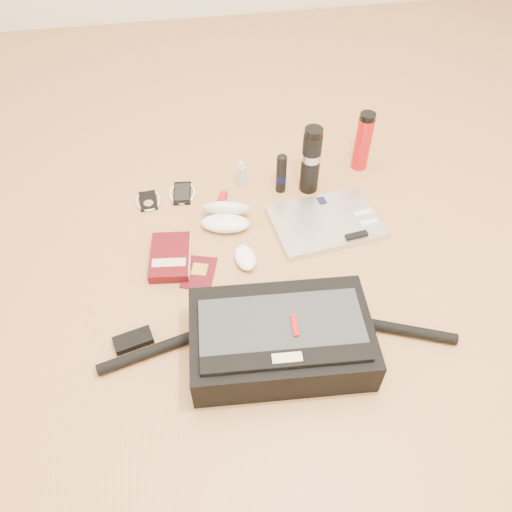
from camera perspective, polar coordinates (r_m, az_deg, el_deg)
name	(u,v)px	position (r m, az deg, el deg)	size (l,w,h in m)	color
ground	(271,273)	(1.67, 1.70, -1.93)	(4.00, 4.00, 0.00)	#B27C4A
messenger_bag	(280,338)	(1.44, 2.74, -9.38)	(1.06, 0.35, 0.15)	black
laptop	(326,222)	(1.83, 8.05, 3.86)	(0.41, 0.31, 0.04)	silver
book	(171,257)	(1.71, -9.72, -0.11)	(0.16, 0.22, 0.04)	#48090E
passport	(199,272)	(1.67, -6.53, -1.87)	(0.14, 0.16, 0.01)	#480A13
mouse	(245,257)	(1.68, -1.24, -0.17)	(0.08, 0.12, 0.04)	white
sunglasses_case	(226,216)	(1.80, -3.46, 4.60)	(0.20, 0.18, 0.10)	white
ipod	(148,201)	(1.95, -12.22, 6.20)	(0.10, 0.11, 0.01)	black
phone	(182,193)	(1.95, -8.42, 7.13)	(0.11, 0.13, 0.01)	black
inhaler	(223,197)	(1.91, -3.82, 6.71)	(0.05, 0.09, 0.02)	#A90F17
spray_bottle	(242,175)	(1.95, -1.62, 9.28)	(0.04, 0.04, 0.11)	#97C2D1
aerosol_can	(281,173)	(1.91, 2.91, 9.41)	(0.05, 0.05, 0.17)	black
thermos_black	(311,160)	(1.89, 6.30, 10.84)	(0.08, 0.08, 0.27)	black
thermos_red	(363,142)	(2.04, 12.13, 12.67)	(0.08, 0.08, 0.24)	red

